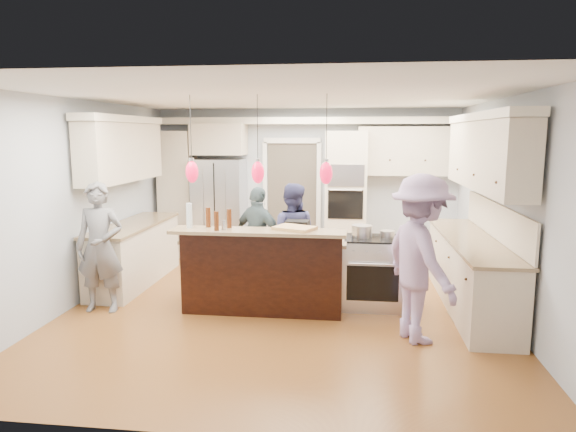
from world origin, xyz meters
name	(u,v)px	position (x,y,z in m)	size (l,w,h in m)	color
ground_plane	(285,306)	(0.00, 0.00, 0.00)	(6.00, 6.00, 0.00)	#985F29
room_shell	(285,168)	(0.00, 0.00, 1.82)	(5.54, 6.04, 2.72)	#B2BCC6
refrigerator	(220,208)	(-1.55, 2.64, 0.90)	(0.90, 0.70, 1.80)	#B7B7BC
oven_column	(346,196)	(0.75, 2.67, 1.15)	(0.72, 0.69, 2.30)	beige
back_upper_cabinets	(264,166)	(-0.75, 2.76, 1.67)	(5.30, 0.61, 2.54)	beige
right_counter_run	(476,228)	(2.44, 0.30, 1.06)	(0.64, 3.10, 2.51)	beige
left_cabinets	(130,214)	(-2.44, 0.80, 1.06)	(0.64, 2.30, 2.51)	beige
kitchen_island	(267,268)	(-0.25, 0.07, 0.49)	(2.10, 1.46, 1.12)	black
island_range	(374,272)	(1.16, 0.15, 0.46)	(0.82, 0.71, 0.92)	#B7B7BC
pendant_lights	(258,172)	(-0.25, -0.51, 1.80)	(1.75, 0.15, 1.03)	black
person_bar_end	(100,247)	(-2.30, -0.45, 0.83)	(0.61, 0.40, 1.66)	slate
person_far_left	(292,236)	(-0.01, 0.85, 0.77)	(0.75, 0.59, 1.55)	navy
person_far_right	(259,237)	(-0.50, 0.85, 0.74)	(0.87, 0.36, 1.49)	#43575E
person_range_side	(421,259)	(1.60, -0.93, 0.92)	(1.18, 0.68, 1.83)	#9D81AE
floor_rug	(480,324)	(2.40, -0.39, 0.01)	(0.60, 0.88, 0.01)	olive
water_bottle	(189,216)	(-1.10, -0.51, 1.27)	(0.07, 0.07, 0.30)	silver
beer_bottle_a	(208,217)	(-0.88, -0.44, 1.24)	(0.06, 0.06, 0.24)	#4A220D
beer_bottle_b	(216,221)	(-0.73, -0.65, 1.24)	(0.06, 0.06, 0.23)	#4A220D
beer_bottle_c	(229,218)	(-0.62, -0.46, 1.24)	(0.06, 0.06, 0.23)	#4A220D
drink_can	(224,225)	(-0.65, -0.58, 1.18)	(0.06, 0.06, 0.11)	#B7B7BC
cutting_board	(295,228)	(0.18, -0.47, 1.14)	(0.46, 0.33, 0.04)	tan
pot_large	(362,231)	(0.99, 0.18, 1.00)	(0.27, 0.27, 0.15)	#B7B7BC
pot_small	(387,234)	(1.32, 0.17, 0.97)	(0.18, 0.18, 0.09)	#B7B7BC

